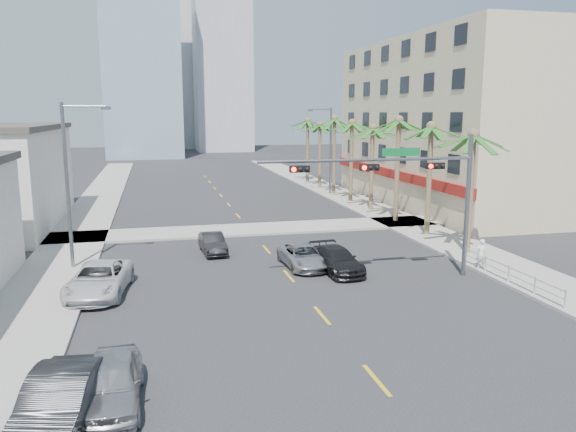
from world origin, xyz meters
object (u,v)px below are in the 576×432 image
(car_parked_far, at_px, (99,279))
(car_lane_center, at_px, (303,256))
(car_parked_mid, at_px, (60,403))
(car_lane_left, at_px, (213,243))
(pedestrian, at_px, (481,254))
(traffic_signal_mast, at_px, (411,182))
(car_lane_right, at_px, (337,260))
(car_parked_near, at_px, (112,383))

(car_parked_far, bearing_deg, car_lane_center, 20.78)
(car_parked_mid, relative_size, car_lane_left, 1.29)
(car_lane_center, relative_size, pedestrian, 2.74)
(traffic_signal_mast, distance_m, pedestrian, 6.12)
(traffic_signal_mast, xyz_separation_m, car_lane_right, (-3.08, 2.26, -4.41))
(car_parked_near, bearing_deg, pedestrian, 29.96)
(car_parked_near, relative_size, car_lane_right, 0.94)
(car_parked_near, relative_size, car_lane_left, 1.15)
(pedestrian, bearing_deg, car_lane_right, -15.72)
(pedestrian, bearing_deg, car_parked_near, 25.88)
(car_parked_far, bearing_deg, traffic_signal_mast, 3.55)
(car_lane_right, bearing_deg, car_parked_mid, -138.08)
(car_lane_left, relative_size, car_lane_center, 0.83)
(car_parked_near, height_order, car_lane_left, car_parked_near)
(traffic_signal_mast, distance_m, car_lane_right, 5.83)
(car_parked_far, xyz_separation_m, car_lane_left, (6.04, 6.80, -0.14))
(traffic_signal_mast, relative_size, car_lane_center, 2.49)
(car_parked_near, relative_size, pedestrian, 2.59)
(car_parked_far, relative_size, car_lane_left, 1.45)
(car_lane_left, height_order, car_lane_center, car_lane_center)
(car_parked_far, xyz_separation_m, pedestrian, (19.70, -0.63, 0.22))
(car_parked_near, height_order, car_parked_far, car_parked_far)
(car_parked_near, distance_m, car_parked_far, 10.87)
(traffic_signal_mast, relative_size, car_parked_mid, 2.33)
(car_parked_mid, xyz_separation_m, car_lane_center, (10.59, 14.22, -0.17))
(car_parked_near, xyz_separation_m, car_parked_far, (-1.28, 10.80, 0.02))
(car_lane_left, xyz_separation_m, car_lane_right, (6.07, -5.72, 0.05))
(car_lane_right, xyz_separation_m, pedestrian, (7.59, -1.71, 0.31))
(traffic_signal_mast, distance_m, car_parked_mid, 19.02)
(car_lane_left, height_order, pedestrian, pedestrian)
(car_parked_far, xyz_separation_m, car_lane_center, (10.59, 2.40, -0.12))
(car_lane_left, bearing_deg, car_parked_far, -135.46)
(car_parked_near, xyz_separation_m, car_lane_left, (4.76, 17.59, -0.11))
(car_lane_left, distance_m, pedestrian, 15.56)
(car_lane_left, height_order, car_lane_right, car_lane_right)
(traffic_signal_mast, bearing_deg, pedestrian, 6.86)
(car_parked_far, relative_size, car_lane_center, 1.20)
(car_lane_left, distance_m, car_lane_right, 8.34)
(traffic_signal_mast, bearing_deg, car_parked_far, 175.56)
(traffic_signal_mast, height_order, pedestrian, traffic_signal_mast)
(traffic_signal_mast, relative_size, car_lane_left, 3.01)
(car_parked_near, xyz_separation_m, car_parked_mid, (-1.28, -1.01, 0.07))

